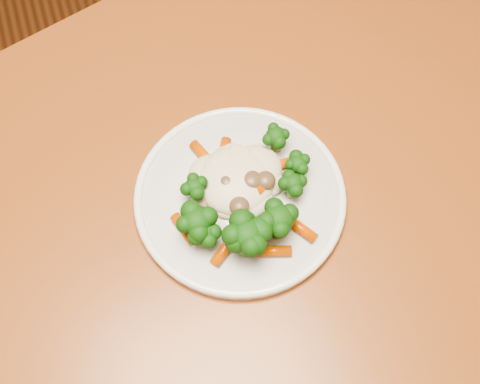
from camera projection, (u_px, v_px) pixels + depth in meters
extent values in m
cube|color=brown|center=(280.00, 255.00, 0.68)|extent=(1.52, 1.23, 0.04)
cube|color=brown|center=(380.00, 36.00, 1.32)|extent=(0.08, 0.08, 0.71)
cylinder|color=silver|center=(240.00, 198.00, 0.69)|extent=(0.24, 0.24, 0.01)
ellipsoid|color=beige|center=(236.00, 176.00, 0.67)|extent=(0.10, 0.09, 0.04)
ellipsoid|color=black|center=(197.00, 227.00, 0.64)|extent=(0.05, 0.05, 0.05)
ellipsoid|color=black|center=(247.00, 240.00, 0.63)|extent=(0.06, 0.06, 0.05)
ellipsoid|color=black|center=(278.00, 224.00, 0.64)|extent=(0.05, 0.05, 0.05)
ellipsoid|color=black|center=(292.00, 187.00, 0.67)|extent=(0.04, 0.04, 0.03)
ellipsoid|color=black|center=(297.00, 168.00, 0.68)|extent=(0.04, 0.04, 0.03)
ellipsoid|color=black|center=(275.00, 141.00, 0.70)|extent=(0.04, 0.04, 0.03)
ellipsoid|color=black|center=(195.00, 191.00, 0.67)|extent=(0.04, 0.04, 0.03)
ellipsoid|color=black|center=(205.00, 237.00, 0.64)|extent=(0.04, 0.04, 0.04)
ellipsoid|color=black|center=(247.00, 241.00, 0.63)|extent=(0.06, 0.06, 0.05)
cylinder|color=#C64F04|center=(205.00, 156.00, 0.70)|extent=(0.03, 0.05, 0.01)
cylinder|color=#C64F04|center=(223.00, 154.00, 0.70)|extent=(0.03, 0.04, 0.01)
cylinder|color=#C64F04|center=(278.00, 165.00, 0.69)|extent=(0.04, 0.02, 0.01)
cylinder|color=#C64F04|center=(184.00, 229.00, 0.66)|extent=(0.02, 0.04, 0.01)
cylinder|color=#C64F04|center=(226.00, 248.00, 0.65)|extent=(0.04, 0.04, 0.01)
cylinder|color=#C64F04|center=(274.00, 251.00, 0.65)|extent=(0.04, 0.02, 0.01)
cylinder|color=#C64F04|center=(298.00, 227.00, 0.66)|extent=(0.03, 0.05, 0.01)
cylinder|color=#C64F04|center=(250.00, 183.00, 0.67)|extent=(0.03, 0.04, 0.01)
cylinder|color=#C64F04|center=(233.00, 174.00, 0.68)|extent=(0.03, 0.04, 0.01)
ellipsoid|color=brown|center=(252.00, 181.00, 0.67)|extent=(0.03, 0.03, 0.02)
ellipsoid|color=brown|center=(265.00, 181.00, 0.67)|extent=(0.02, 0.02, 0.02)
ellipsoid|color=brown|center=(227.00, 182.00, 0.67)|extent=(0.02, 0.02, 0.02)
ellipsoid|color=brown|center=(239.00, 206.00, 0.65)|extent=(0.02, 0.02, 0.02)
cube|color=#CEBA89|center=(222.00, 166.00, 0.68)|extent=(0.02, 0.02, 0.01)
cube|color=#CEBA89|center=(239.00, 154.00, 0.69)|extent=(0.02, 0.02, 0.01)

